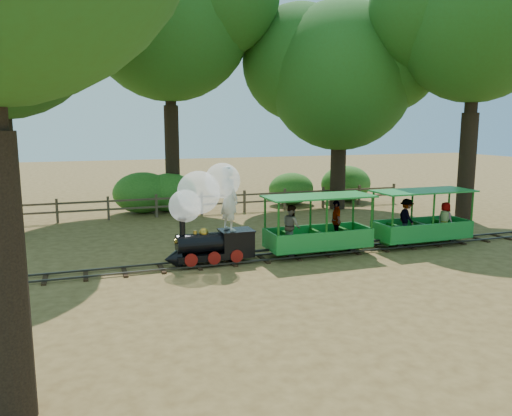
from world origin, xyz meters
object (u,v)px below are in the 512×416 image
object	(u,v)px
carriage_front	(316,230)
fence	(223,201)
locomotive	(207,206)
carriage_rear	(421,222)

from	to	relation	value
carriage_front	fence	world-z (taller)	carriage_front
locomotive	fence	world-z (taller)	locomotive
carriage_front	carriage_rear	bearing A→B (deg)	-0.16
carriage_rear	carriage_front	bearing A→B (deg)	179.84
locomotive	fence	size ratio (longest dim) A/B	0.16
carriage_rear	fence	size ratio (longest dim) A/B	0.19
locomotive	carriage_front	distance (m)	3.48
carriage_rear	locomotive	bearing A→B (deg)	179.45
locomotive	carriage_front	bearing A→B (deg)	-0.98
locomotive	carriage_rear	size ratio (longest dim) A/B	0.88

